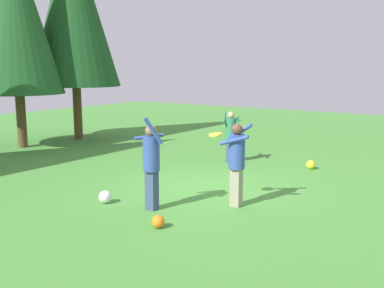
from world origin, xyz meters
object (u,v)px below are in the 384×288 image
at_px(frisbee, 215,135).
at_px(ball_yellow, 311,165).
at_px(person_catcher, 237,158).
at_px(person_thrower, 151,159).
at_px(person_bystander, 231,133).
at_px(tree_center, 14,13).
at_px(ball_orange, 158,222).
at_px(tree_right, 73,6).
at_px(ball_white, 105,197).

relative_size(frisbee, ball_yellow, 1.33).
height_order(person_catcher, ball_yellow, person_catcher).
distance_m(person_thrower, person_bystander, 5.02).
height_order(ball_yellow, tree_center, tree_center).
bearing_deg(person_catcher, ball_yellow, -104.16).
bearing_deg(person_bystander, ball_orange, -8.17).
relative_size(ball_orange, ball_yellow, 0.93).
bearing_deg(ball_orange, person_bystander, 17.50).
relative_size(person_bystander, tree_right, 0.19).
relative_size(person_thrower, tree_center, 0.25).
height_order(person_catcher, ball_white, person_catcher).
bearing_deg(ball_orange, ball_yellow, -5.33).
bearing_deg(ball_orange, tree_right, 56.68).
relative_size(ball_white, tree_center, 0.04).
height_order(person_thrower, ball_orange, person_thrower).
bearing_deg(tree_right, ball_orange, -123.32).
distance_m(person_bystander, ball_orange, 5.99).
height_order(person_catcher, tree_center, tree_center).
bearing_deg(ball_yellow, ball_orange, 174.67).
height_order(person_catcher, person_bystander, person_catcher).
bearing_deg(ball_yellow, person_thrower, 165.98).
distance_m(person_catcher, ball_orange, 2.22).
distance_m(person_thrower, tree_right, 10.75).
bearing_deg(ball_yellow, ball_white, 156.56).
distance_m(ball_yellow, tree_right, 11.01).
height_order(person_bystander, frisbee, person_bystander).
relative_size(tree_right, tree_center, 1.10).
relative_size(frisbee, tree_center, 0.05).
xyz_separation_m(person_catcher, tree_right, (4.08, 9.68, 4.21)).
bearing_deg(frisbee, ball_white, 124.38).
height_order(person_catcher, frisbee, person_catcher).
bearing_deg(frisbee, person_thrower, 142.23).
bearing_deg(tree_right, person_thrower, -122.16).
bearing_deg(person_bystander, person_thrower, -14.12).
bearing_deg(tree_right, frisbee, -114.44).
xyz_separation_m(person_thrower, ball_yellow, (5.45, -1.36, -0.93)).
bearing_deg(ball_white, person_bystander, -1.19).
xyz_separation_m(frisbee, ball_yellow, (4.37, -0.52, -1.37)).
bearing_deg(person_bystander, tree_right, -118.44).
distance_m(frisbee, tree_right, 10.79).
xyz_separation_m(person_thrower, tree_right, (5.27, 8.38, 4.20)).
distance_m(frisbee, tree_center, 10.12).
xyz_separation_m(person_thrower, ball_white, (-0.25, 1.11, -0.92)).
xyz_separation_m(ball_white, tree_center, (3.07, 7.47, 4.64)).
height_order(ball_yellow, ball_white, ball_white).
xyz_separation_m(person_bystander, ball_white, (-5.16, 0.11, -0.79)).
distance_m(person_thrower, ball_white, 1.46).
distance_m(ball_yellow, tree_center, 11.29).
xyz_separation_m(person_bystander, frisbee, (-3.83, -1.84, 0.58)).
relative_size(person_thrower, tree_right, 0.23).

